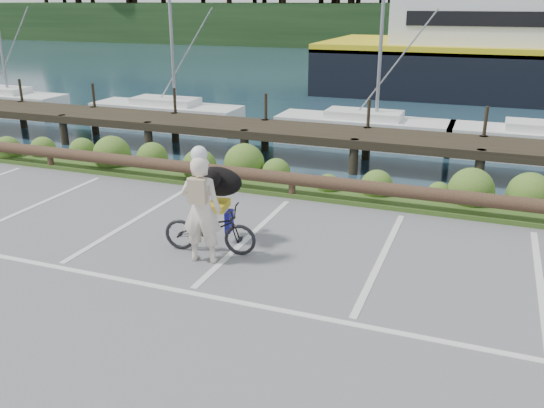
{
  "coord_description": "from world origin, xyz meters",
  "views": [
    {
      "loc": [
        4.1,
        -7.48,
        4.35
      ],
      "look_at": [
        0.84,
        1.09,
        1.1
      ],
      "focal_mm": 38.0,
      "sensor_mm": 36.0,
      "label": 1
    }
  ],
  "objects": [
    {
      "name": "dog",
      "position": [
        -0.47,
        1.69,
        1.18
      ],
      "size": [
        0.6,
        1.02,
        0.55
      ],
      "primitive_type": "ellipsoid",
      "rotation": [
        0.0,
        0.0,
        1.72
      ],
      "color": "black",
      "rests_on": "bicycle"
    },
    {
      "name": "cyclist",
      "position": [
        -0.33,
        0.75,
        0.96
      ],
      "size": [
        0.76,
        0.56,
        1.93
      ],
      "primitive_type": "imported",
      "rotation": [
        0.0,
        0.0,
        3.29
      ],
      "color": "#EFDFCB",
      "rests_on": "ground"
    },
    {
      "name": "harbor_backdrop",
      "position": [
        0.39,
        78.47,
        -0.0
      ],
      "size": [
        170.0,
        160.0,
        30.0
      ],
      "color": "#1C3444",
      "rests_on": "ground"
    },
    {
      "name": "ground",
      "position": [
        0.0,
        0.0,
        0.0
      ],
      "size": [
        72.0,
        72.0,
        0.0
      ],
      "primitive_type": "plane",
      "color": "#5F5F61"
    },
    {
      "name": "log_rail",
      "position": [
        0.0,
        4.6,
        0.0
      ],
      "size": [
        32.0,
        0.3,
        0.6
      ],
      "primitive_type": null,
      "color": "#443021",
      "rests_on": "ground"
    },
    {
      "name": "bicycle",
      "position": [
        -0.39,
        1.15,
        0.45
      ],
      "size": [
        1.79,
        0.85,
        0.9
      ],
      "primitive_type": "imported",
      "rotation": [
        0.0,
        0.0,
        1.72
      ],
      "color": "black",
      "rests_on": "ground"
    },
    {
      "name": "vegetation_strip",
      "position": [
        0.0,
        5.3,
        0.05
      ],
      "size": [
        34.0,
        1.6,
        0.1
      ],
      "primitive_type": "cube",
      "color": "#3D5B21",
      "rests_on": "ground"
    }
  ]
}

